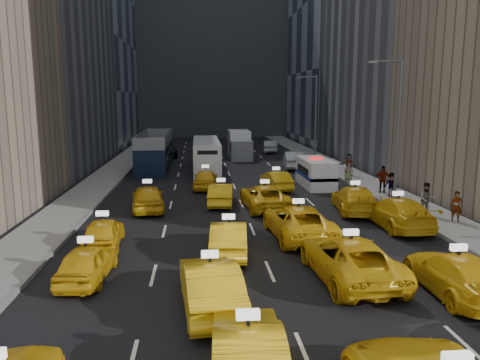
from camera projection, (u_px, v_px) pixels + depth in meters
The scene contains 38 objects.
ground at pixel (278, 292), 16.31m from camera, with size 160.00×160.00×0.00m, color black.
sidewalk_west at pixel (107, 177), 39.89m from camera, with size 3.00×90.00×0.15m, color gray.
sidewalk_east at pixel (347, 173), 41.75m from camera, with size 3.00×90.00×0.15m, color gray.
curb_west at pixel (124, 176), 40.02m from camera, with size 0.15×90.00×0.18m, color slate.
curb_east at pixel (331, 173), 41.62m from camera, with size 0.15×90.00×0.18m, color slate.
building_backdrop at pixel (211, 23), 83.50m from camera, with size 30.00×12.00×40.00m, color slate.
streetlight_near at pixel (397, 128), 28.05m from camera, with size 2.15×0.22×9.00m.
streetlight_far at pixel (315, 116), 47.67m from camera, with size 2.15×0.22×9.00m.
taxi_1 at pixel (248, 354), 10.89m from camera, with size 1.64×4.71×1.55m, color gold.
taxi_4 at pixel (87, 263), 17.28m from camera, with size 1.58×3.93×1.34m, color gold.
taxi_5 at pixel (210, 285), 14.90m from camera, with size 1.70×4.87×1.60m, color gold.
taxi_6 at pixel (350, 258), 17.37m from camera, with size 2.63×5.71×1.59m, color gold.
taxi_7 at pixel (456, 274), 16.01m from camera, with size 2.04×5.02×1.46m, color gold.
taxi_8 at pixel (103, 233), 21.12m from camera, with size 1.60×3.97×1.35m, color gold.
taxi_9 at pixel (229, 238), 20.21m from camera, with size 1.52×4.36×1.44m, color gold.
taxi_10 at pixel (298, 221), 22.63m from camera, with size 2.61×5.66×1.57m, color gold.
taxi_11 at pixel (397, 212), 24.37m from camera, with size 2.22×5.47×1.59m, color gold.
taxi_12 at pixel (148, 198), 28.02m from camera, with size 1.86×4.63×1.58m, color gold.
taxi_13 at pixel (221, 194), 29.52m from camera, with size 1.47×4.21×1.39m, color gold.
taxi_14 at pixel (265, 197), 28.54m from camera, with size 2.44×5.30×1.47m, color gold.
taxi_15 at pixel (355, 199), 27.67m from camera, with size 2.17×5.33×1.55m, color gold.
taxi_16 at pixel (206, 179), 34.75m from camera, with size 1.75×4.35×1.48m, color gold.
taxi_17 at pixel (276, 180), 34.54m from camera, with size 1.44×4.13×1.36m, color gold.
nypd_van at pixel (316, 173), 35.77m from camera, with size 2.21×5.33×2.26m.
double_decker at pixel (155, 151), 44.55m from camera, with size 3.26×11.86×3.42m.
city_bus at pixel (206, 156), 43.17m from camera, with size 3.53×11.33×2.88m.
box_truck at pixel (240, 145), 52.50m from camera, with size 2.82×6.88×3.07m.
misc_car_0 at pixel (293, 160), 44.95m from camera, with size 1.73×4.95×1.63m, color #A5A8AC.
misc_car_1 at pixel (167, 151), 53.78m from camera, with size 2.30×4.99×1.39m, color black.
misc_car_2 at pixel (238, 143), 63.01m from camera, with size 2.12×5.22×1.52m, color slate.
misc_car_3 at pixel (200, 147), 57.74m from camera, with size 1.60×3.97×1.35m, color black.
misc_car_4 at pixel (270, 147), 58.14m from camera, with size 1.60×4.58×1.51m, color #929499.
pedestrian_0 at pixel (457, 206), 24.99m from camera, with size 0.60×0.39×1.64m, color gray.
pedestrian_1 at pixel (427, 199), 26.26m from camera, with size 0.91×0.50×1.86m, color gray.
pedestrian_2 at pixel (391, 185), 31.16m from camera, with size 1.06×0.44×1.65m, color gray.
pedestrian_3 at pixel (382, 179), 32.71m from camera, with size 1.10×0.50×1.87m, color gray.
pedestrian_4 at pixel (349, 171), 37.26m from camera, with size 0.78×0.43×1.60m, color gray.
pedestrian_5 at pixel (349, 165), 39.87m from camera, with size 1.73×0.50×1.87m, color gray.
Camera 1 is at (-2.72, -15.21, 6.66)m, focal length 35.00 mm.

